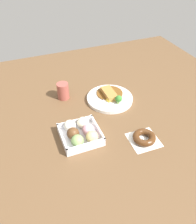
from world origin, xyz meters
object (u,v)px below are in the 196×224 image
object	(u,v)px
curry_plate	(110,98)
chocolate_ring_donut	(144,138)
donut_box	(81,133)
coffee_mug	(63,91)

from	to	relation	value
curry_plate	chocolate_ring_donut	bearing A→B (deg)	-176.91
curry_plate	chocolate_ring_donut	size ratio (longest dim) A/B	1.89
chocolate_ring_donut	donut_box	bearing A→B (deg)	65.34
curry_plate	chocolate_ring_donut	distance (m)	0.32
curry_plate	chocolate_ring_donut	world-z (taller)	curry_plate
donut_box	coffee_mug	xyz separation A→B (m)	(0.32, -0.01, 0.01)
donut_box	chocolate_ring_donut	bearing A→B (deg)	-114.66
curry_plate	donut_box	xyz separation A→B (m)	(-0.21, 0.23, 0.02)
curry_plate	coffee_mug	bearing A→B (deg)	63.99
chocolate_ring_donut	curry_plate	bearing A→B (deg)	3.09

